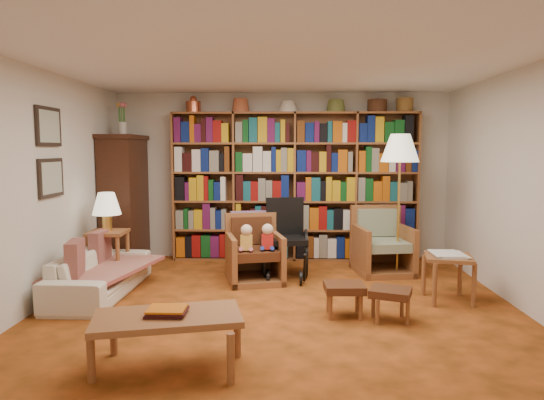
{
  "coord_description": "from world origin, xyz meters",
  "views": [
    {
      "loc": [
        0.07,
        -4.87,
        1.66
      ],
      "look_at": [
        -0.09,
        0.6,
        1.08
      ],
      "focal_mm": 32.0,
      "sensor_mm": 36.0,
      "label": 1
    }
  ],
  "objects_px": {
    "side_table_lamp": "(108,244)",
    "wheelchair": "(285,241)",
    "armchair_leather": "(255,253)",
    "side_table_papers": "(449,263)",
    "sofa": "(101,273)",
    "footstool_b": "(390,295)",
    "coffee_table": "(168,321)",
    "floor_lamp": "(400,154)",
    "footstool_a": "(344,290)",
    "armchair_sage": "(381,247)"
  },
  "relations": [
    {
      "from": "side_table_lamp",
      "to": "wheelchair",
      "type": "height_order",
      "value": "wheelchair"
    },
    {
      "from": "armchair_leather",
      "to": "side_table_papers",
      "type": "bearing_deg",
      "value": -20.58
    },
    {
      "from": "sofa",
      "to": "footstool_b",
      "type": "height_order",
      "value": "sofa"
    },
    {
      "from": "side_table_lamp",
      "to": "coffee_table",
      "type": "xyz_separation_m",
      "value": [
        1.33,
        -2.39,
        -0.11
      ]
    },
    {
      "from": "coffee_table",
      "to": "footstool_b",
      "type": "bearing_deg",
      "value": 29.63
    },
    {
      "from": "wheelchair",
      "to": "side_table_papers",
      "type": "distance_m",
      "value": 2.04
    },
    {
      "from": "wheelchair",
      "to": "floor_lamp",
      "type": "distance_m",
      "value": 1.87
    },
    {
      "from": "sofa",
      "to": "side_table_papers",
      "type": "bearing_deg",
      "value": -91.11
    },
    {
      "from": "wheelchair",
      "to": "coffee_table",
      "type": "relative_size",
      "value": 0.86
    },
    {
      "from": "wheelchair",
      "to": "footstool_b",
      "type": "height_order",
      "value": "wheelchair"
    },
    {
      "from": "side_table_papers",
      "to": "footstool_a",
      "type": "distance_m",
      "value": 1.31
    },
    {
      "from": "side_table_papers",
      "to": "footstool_b",
      "type": "distance_m",
      "value": 1.01
    },
    {
      "from": "floor_lamp",
      "to": "sofa",
      "type": "bearing_deg",
      "value": -165.16
    },
    {
      "from": "floor_lamp",
      "to": "coffee_table",
      "type": "distance_m",
      "value": 3.87
    },
    {
      "from": "side_table_lamp",
      "to": "footstool_a",
      "type": "relative_size",
      "value": 1.6
    },
    {
      "from": "armchair_leather",
      "to": "floor_lamp",
      "type": "height_order",
      "value": "floor_lamp"
    },
    {
      "from": "sofa",
      "to": "coffee_table",
      "type": "distance_m",
      "value": 2.24
    },
    {
      "from": "floor_lamp",
      "to": "footstool_b",
      "type": "height_order",
      "value": "floor_lamp"
    },
    {
      "from": "wheelchair",
      "to": "footstool_a",
      "type": "bearing_deg",
      "value": -68.43
    },
    {
      "from": "floor_lamp",
      "to": "side_table_papers",
      "type": "height_order",
      "value": "floor_lamp"
    },
    {
      "from": "side_table_lamp",
      "to": "floor_lamp",
      "type": "bearing_deg",
      "value": 6.56
    },
    {
      "from": "footstool_b",
      "to": "coffee_table",
      "type": "distance_m",
      "value": 2.19
    },
    {
      "from": "side_table_lamp",
      "to": "side_table_papers",
      "type": "relative_size",
      "value": 1.13
    },
    {
      "from": "floor_lamp",
      "to": "armchair_leather",
      "type": "bearing_deg",
      "value": -171.4
    },
    {
      "from": "armchair_leather",
      "to": "wheelchair",
      "type": "bearing_deg",
      "value": 24.58
    },
    {
      "from": "footstool_a",
      "to": "coffee_table",
      "type": "xyz_separation_m",
      "value": [
        -1.47,
        -1.2,
        0.1
      ]
    },
    {
      "from": "coffee_table",
      "to": "wheelchair",
      "type": "bearing_deg",
      "value": 72.08
    },
    {
      "from": "floor_lamp",
      "to": "footstool_a",
      "type": "distance_m",
      "value": 2.27
    },
    {
      "from": "sofa",
      "to": "armchair_leather",
      "type": "height_order",
      "value": "armchair_leather"
    },
    {
      "from": "armchair_sage",
      "to": "wheelchair",
      "type": "xyz_separation_m",
      "value": [
        -1.31,
        -0.3,
        0.13
      ]
    },
    {
      "from": "sofa",
      "to": "armchair_sage",
      "type": "relative_size",
      "value": 1.92
    },
    {
      "from": "armchair_leather",
      "to": "armchair_sage",
      "type": "bearing_deg",
      "value": 15.71
    },
    {
      "from": "armchair_leather",
      "to": "wheelchair",
      "type": "distance_m",
      "value": 0.43
    },
    {
      "from": "sofa",
      "to": "side_table_lamp",
      "type": "bearing_deg",
      "value": 11.7
    },
    {
      "from": "wheelchair",
      "to": "floor_lamp",
      "type": "height_order",
      "value": "floor_lamp"
    },
    {
      "from": "side_table_lamp",
      "to": "armchair_leather",
      "type": "bearing_deg",
      "value": 4.47
    },
    {
      "from": "wheelchair",
      "to": "floor_lamp",
      "type": "xyz_separation_m",
      "value": [
        1.48,
        0.11,
        1.13
      ]
    },
    {
      "from": "armchair_leather",
      "to": "footstool_b",
      "type": "distance_m",
      "value": 2.02
    },
    {
      "from": "footstool_b",
      "to": "coffee_table",
      "type": "xyz_separation_m",
      "value": [
        -1.9,
        -1.08,
        0.11
      ]
    },
    {
      "from": "side_table_papers",
      "to": "armchair_leather",
      "type": "bearing_deg",
      "value": 159.42
    },
    {
      "from": "footstool_a",
      "to": "side_table_papers",
      "type": "bearing_deg",
      "value": 23.67
    },
    {
      "from": "footstool_a",
      "to": "armchair_sage",
      "type": "bearing_deg",
      "value": 68.31
    },
    {
      "from": "armchair_sage",
      "to": "footstool_b",
      "type": "height_order",
      "value": "armchair_sage"
    },
    {
      "from": "side_table_lamp",
      "to": "armchair_sage",
      "type": "xyz_separation_m",
      "value": [
        3.52,
        0.62,
        -0.15
      ]
    },
    {
      "from": "footstool_a",
      "to": "coffee_table",
      "type": "height_order",
      "value": "coffee_table"
    },
    {
      "from": "armchair_leather",
      "to": "floor_lamp",
      "type": "distance_m",
      "value": 2.26
    },
    {
      "from": "armchair_sage",
      "to": "footstool_a",
      "type": "height_order",
      "value": "armchair_sage"
    },
    {
      "from": "floor_lamp",
      "to": "footstool_b",
      "type": "bearing_deg",
      "value": -104.83
    },
    {
      "from": "footstool_a",
      "to": "sofa",
      "type": "bearing_deg",
      "value": 166.21
    },
    {
      "from": "footstool_a",
      "to": "footstool_b",
      "type": "relative_size",
      "value": 0.87
    }
  ]
}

